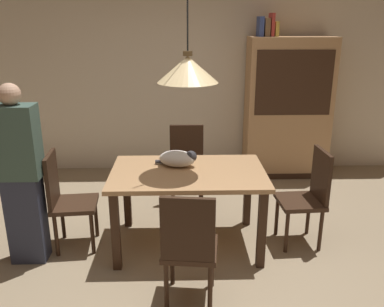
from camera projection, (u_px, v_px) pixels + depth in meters
The scene contains 15 objects.
ground at pixel (197, 272), 3.50m from camera, with size 10.00×10.00×0.00m, color #998466.
back_wall at pixel (190, 66), 5.55m from camera, with size 6.40×0.10×2.90m, color beige.
dining_table at pixel (188, 181), 3.74m from camera, with size 1.40×0.90×0.75m.
chair_left_side at pixel (65, 197), 3.74m from camera, with size 0.43×0.43×0.93m.
chair_right_side at pixel (309, 193), 3.81m from camera, with size 0.42×0.42×0.93m.
chair_far_back at pixel (187, 163), 4.61m from camera, with size 0.40×0.40×0.93m.
chair_near_front at pixel (189, 245), 2.95m from camera, with size 0.44×0.44×0.93m.
cat_sleeping at pixel (178, 158), 3.80m from camera, with size 0.40×0.30×0.16m.
pendant_lamp at pixel (188, 69), 3.42m from camera, with size 0.52×0.52×1.30m.
hutch_bookcase at pixel (287, 111), 5.45m from camera, with size 1.12×0.45×1.85m.
book_blue_wide at pixel (260, 26), 5.10m from camera, with size 0.06×0.24×0.24m, color #384C93.
book_brown_thick at pixel (266, 27), 5.11m from camera, with size 0.06×0.24×0.22m, color brown.
book_red_tall at pixel (272, 25), 5.10m from camera, with size 0.04×0.22×0.28m, color #B73833.
book_yellow_short at pixel (276, 29), 5.12m from camera, with size 0.04×0.20×0.18m, color gold.
person_standing at pixel (21, 176), 3.45m from camera, with size 0.36×0.22×1.58m.
Camera 1 is at (-0.13, -3.00, 2.06)m, focal length 38.23 mm.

